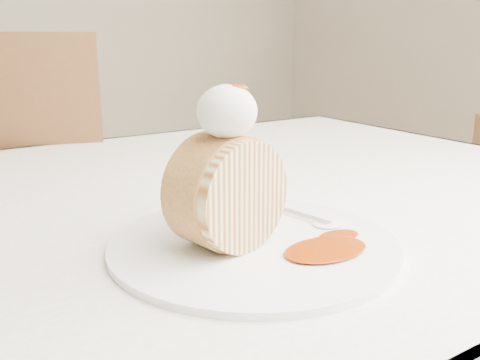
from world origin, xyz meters
TOP-DOWN VIEW (x-y plane):
  - table at (0.00, 0.20)m, footprint 1.40×0.90m
  - chair_far at (-0.08, 0.81)m, footprint 0.57×0.57m
  - plate at (0.03, -0.01)m, footprint 0.38×0.38m
  - roulade_slice at (-0.00, -0.01)m, footprint 0.12×0.08m
  - cake_chunk at (0.05, 0.06)m, footprint 0.08×0.08m
  - whipped_cream at (-0.00, -0.01)m, footprint 0.06×0.06m
  - caramel_drizzle at (0.00, -0.01)m, footprint 0.03×0.02m
  - caramel_pool at (0.07, -0.07)m, footprint 0.11×0.09m
  - fork at (0.11, 0.04)m, footprint 0.05×0.17m

SIDE VIEW (x-z plane):
  - chair_far at x=-0.08m, z-range 0.07..1.03m
  - table at x=0.00m, z-range 0.29..1.04m
  - plate at x=0.03m, z-range 0.75..0.76m
  - fork at x=0.11m, z-range 0.76..0.76m
  - caramel_pool at x=0.07m, z-range 0.76..0.76m
  - cake_chunk at x=0.05m, z-range 0.76..0.81m
  - roulade_slice at x=0.00m, z-range 0.76..0.87m
  - whipped_cream at x=0.00m, z-range 0.87..0.92m
  - caramel_drizzle at x=0.00m, z-range 0.92..0.92m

